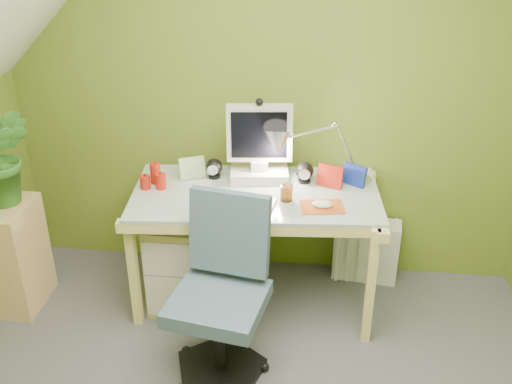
# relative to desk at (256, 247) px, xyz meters

# --- Properties ---
(wall_back) EXTENTS (3.20, 0.01, 2.40)m
(wall_back) POSITION_rel_desk_xyz_m (0.02, 0.42, 0.82)
(wall_back) COLOR olive
(wall_back) RESTS_ON floor
(desk) EXTENTS (1.47, 0.82, 0.76)m
(desk) POSITION_rel_desk_xyz_m (0.00, 0.00, 0.00)
(desk) COLOR #D7C471
(desk) RESTS_ON floor
(monitor) EXTENTS (0.44, 0.29, 0.57)m
(monitor) POSITION_rel_desk_xyz_m (0.00, 0.18, 0.66)
(monitor) COLOR beige
(monitor) RESTS_ON desk
(speaker_left) EXTENTS (0.12, 0.12, 0.12)m
(speaker_left) POSITION_rel_desk_xyz_m (-0.27, 0.16, 0.44)
(speaker_left) COLOR black
(speaker_left) RESTS_ON desk
(speaker_right) EXTENTS (0.11, 0.11, 0.13)m
(speaker_right) POSITION_rel_desk_xyz_m (0.27, 0.16, 0.44)
(speaker_right) COLOR black
(speaker_right) RESTS_ON desk
(keyboard) EXTENTS (0.41, 0.17, 0.02)m
(keyboard) POSITION_rel_desk_xyz_m (-0.08, -0.14, 0.39)
(keyboard) COLOR white
(keyboard) RESTS_ON desk
(mousepad) EXTENTS (0.26, 0.20, 0.01)m
(mousepad) POSITION_rel_desk_xyz_m (0.38, -0.14, 0.38)
(mousepad) COLOR #B44C1C
(mousepad) RESTS_ON desk
(mouse) EXTENTS (0.12, 0.08, 0.04)m
(mouse) POSITION_rel_desk_xyz_m (0.38, -0.14, 0.40)
(mouse) COLOR white
(mouse) RESTS_ON mousepad
(amber_tumbler) EXTENTS (0.07, 0.07, 0.09)m
(amber_tumbler) POSITION_rel_desk_xyz_m (0.18, -0.08, 0.42)
(amber_tumbler) COLOR brown
(amber_tumbler) RESTS_ON desk
(candle_cluster) EXTENTS (0.19, 0.17, 0.12)m
(candle_cluster) POSITION_rel_desk_xyz_m (-0.60, 0.01, 0.44)
(candle_cluster) COLOR #B01D0F
(candle_cluster) RESTS_ON desk
(photo_frame_red) EXTENTS (0.15, 0.08, 0.13)m
(photo_frame_red) POSITION_rel_desk_xyz_m (0.42, 0.12, 0.44)
(photo_frame_red) COLOR #AA1F12
(photo_frame_red) RESTS_ON desk
(photo_frame_blue) EXTENTS (0.13, 0.09, 0.12)m
(photo_frame_blue) POSITION_rel_desk_xyz_m (0.56, 0.16, 0.44)
(photo_frame_blue) COLOR #162B99
(photo_frame_blue) RESTS_ON desk
(photo_frame_green) EXTENTS (0.15, 0.08, 0.13)m
(photo_frame_green) POSITION_rel_desk_xyz_m (-0.40, 0.14, 0.44)
(photo_frame_green) COLOR #A3C386
(photo_frame_green) RESTS_ON desk
(desk_lamp) EXTENTS (0.56, 0.33, 0.56)m
(desk_lamp) POSITION_rel_desk_xyz_m (0.45, 0.18, 0.66)
(desk_lamp) COLOR #B9B8BD
(desk_lamp) RESTS_ON desk
(side_ledge) EXTENTS (0.25, 0.39, 0.68)m
(side_ledge) POSITION_rel_desk_xyz_m (-1.43, -0.20, -0.04)
(side_ledge) COLOR tan
(side_ledge) RESTS_ON floor
(potted_plant) EXTENTS (0.37, 0.33, 0.58)m
(potted_plant) POSITION_rel_desk_xyz_m (-1.41, -0.15, 0.59)
(potted_plant) COLOR #346F25
(potted_plant) RESTS_ON side_ledge
(task_chair) EXTENTS (0.60, 0.60, 0.94)m
(task_chair) POSITION_rel_desk_xyz_m (-0.12, -0.66, 0.09)
(task_chair) COLOR #3E5466
(task_chair) RESTS_ON floor
(radiator) EXTENTS (0.43, 0.21, 0.41)m
(radiator) POSITION_rel_desk_xyz_m (0.69, 0.32, -0.17)
(radiator) COLOR silver
(radiator) RESTS_ON floor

